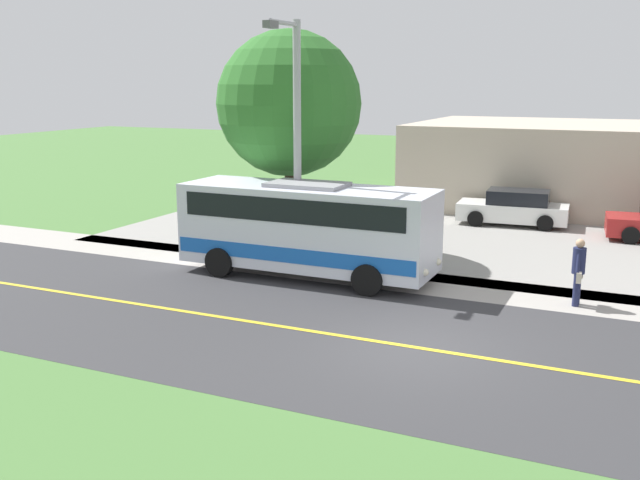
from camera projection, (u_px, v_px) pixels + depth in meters
ground_plane at (417, 348)px, 16.16m from camera, size 120.00×120.00×0.00m
road_surface at (417, 348)px, 16.16m from camera, size 8.00×100.00×0.01m
sidewalk at (471, 288)px, 20.77m from camera, size 2.40×100.00×0.01m
parking_lot_surface at (600, 247)px, 25.95m from camera, size 14.00×36.00×0.01m
road_centre_line at (417, 348)px, 16.15m from camera, size 0.16×100.00×0.00m
shuttle_bus_front at (307, 225)px, 21.77m from camera, size 2.63×7.86×2.87m
pedestrian_with_bags at (578, 270)px, 19.02m from camera, size 0.72×0.34×1.80m
street_light_pole at (295, 136)px, 21.78m from camera, size 1.97×0.24×7.59m
parked_car_near at (514, 208)px, 29.78m from camera, size 2.26×4.52×1.45m
tree_curbside at (289, 104)px, 24.44m from camera, size 4.92×4.92×7.54m
commercial_building at (639, 168)px, 33.15m from camera, size 10.00×20.09×3.86m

